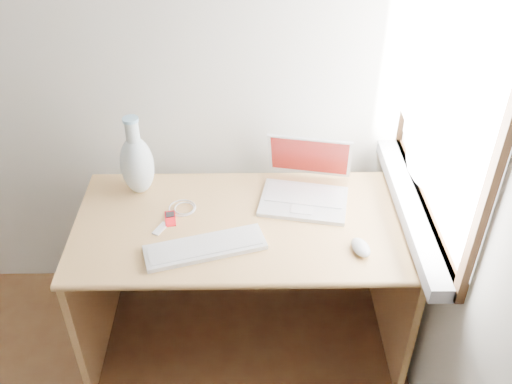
{
  "coord_description": "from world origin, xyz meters",
  "views": [
    {
      "loc": [
        1.06,
        -0.45,
        2.18
      ],
      "look_at": [
        1.08,
        1.35,
        0.83
      ],
      "focal_mm": 40.0,
      "sensor_mm": 36.0,
      "label": 1
    }
  ],
  "objects_px": {
    "laptop": "(303,186)",
    "external_keyboard": "(205,247)",
    "desk": "(244,246)",
    "vase": "(137,163)"
  },
  "relations": [
    {
      "from": "laptop",
      "to": "vase",
      "type": "relative_size",
      "value": 1.11
    },
    {
      "from": "external_keyboard",
      "to": "vase",
      "type": "bearing_deg",
      "value": 112.46
    },
    {
      "from": "laptop",
      "to": "external_keyboard",
      "type": "bearing_deg",
      "value": -128.95
    },
    {
      "from": "external_keyboard",
      "to": "vase",
      "type": "height_order",
      "value": "vase"
    },
    {
      "from": "desk",
      "to": "external_keyboard",
      "type": "distance_m",
      "value": 0.35
    },
    {
      "from": "laptop",
      "to": "vase",
      "type": "distance_m",
      "value": 0.7
    },
    {
      "from": "desk",
      "to": "vase",
      "type": "bearing_deg",
      "value": 163.4
    },
    {
      "from": "laptop",
      "to": "external_keyboard",
      "type": "height_order",
      "value": "laptop"
    },
    {
      "from": "desk",
      "to": "external_keyboard",
      "type": "xyz_separation_m",
      "value": [
        -0.14,
        -0.24,
        0.22
      ]
    },
    {
      "from": "laptop",
      "to": "vase",
      "type": "height_order",
      "value": "vase"
    }
  ]
}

